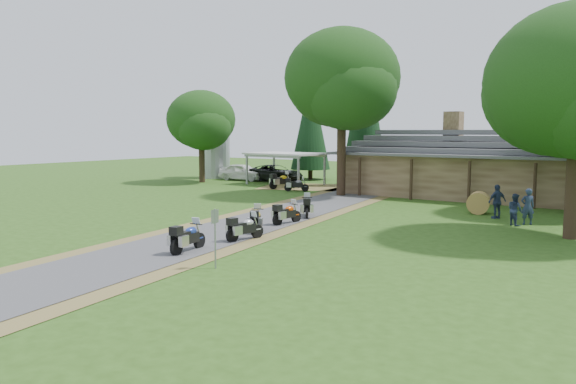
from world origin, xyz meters
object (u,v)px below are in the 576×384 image
Objects in this scene: motorcycle_carport_a at (281,180)px; hay_bale at (479,203)px; carport at (285,169)px; motorcycle_carport_b at (297,184)px; car_dark_suv at (275,169)px; motorcycle_row_d at (287,212)px; motorcycle_row_c at (256,219)px; motorcycle_row_e at (307,206)px; car_white_sedan at (243,170)px; silo at (214,147)px; lodge at (489,163)px; motorcycle_row_a at (188,236)px; motorcycle_row_b at (245,227)px.

motorcycle_carport_a is 18.25m from hay_bale.
carport is 3.82× the size of motorcycle_carport_b.
car_dark_suv reaches higher than motorcycle_carport_a.
carport is 3.70× the size of motorcycle_row_d.
hay_bale is at bearing -61.37° from motorcycle_row_c.
motorcycle_row_c is 2.62m from motorcycle_row_d.
motorcycle_row_e is at bearing -25.81° from motorcycle_row_c.
motorcycle_carport_a is at bearing -124.65° from car_white_sedan.
hay_bale reaches higher than motorcycle_carport_b.
silo reaches higher than car_white_sedan.
carport reaches higher than motorcycle_row_d.
car_white_sedan reaches higher than hay_bale.
car_white_sedan is at bearing 159.87° from hay_bale.
motorcycle_carport_a is 1.22× the size of motorcycle_carport_b.
silo is at bearing 94.49° from car_dark_suv.
car_dark_suv is at bearing 155.41° from hay_bale.
motorcycle_row_d is at bearing -106.04° from lodge.
carport is 23.47m from motorcycle_row_c.
carport is at bearing 45.96° from motorcycle_carport_a.
silo is 1.03× the size of car_dark_suv.
hay_bale reaches higher than motorcycle_row_d.
lodge reaches higher than motorcycle_carport_a.
car_dark_suv is at bearing 0.26° from silo.
silo reaches higher than car_dark_suv.
motorcycle_row_a is 1.02× the size of motorcycle_row_c.
motorcycle_row_a is 1.00× the size of motorcycle_row_e.
motorcycle_row_a is at bearing -100.00° from lodge.
motorcycle_carport_a is at bearing 0.82° from motorcycle_row_c.
carport is at bearing -107.36° from car_white_sedan.
lodge reaches higher than motorcycle_row_b.
carport is at bearing 43.82° from motorcycle_row_d.
carport is 18.94m from motorcycle_row_e.
motorcycle_carport_a is (-11.24, 21.97, 0.07)m from motorcycle_row_a.
car_dark_suv is 3.50× the size of motorcycle_row_d.
motorcycle_row_a is 18.13m from hay_bale.
motorcycle_row_d reaches higher than motorcycle_carport_b.
motorcycle_row_d is at bearing -138.09° from car_dark_suv.
motorcycle_row_e is at bearing 23.21° from motorcycle_row_b.
car_dark_suv is (-20.07, 1.47, -1.27)m from lodge.
silo is 5.05× the size of hay_bale.
car_white_sedan is at bearing 172.67° from carport.
hay_bale is at bearing -18.70° from silo.
motorcycle_row_e is at bearing -110.01° from lodge.
car_white_sedan is 2.95× the size of motorcycle_carport_a.
car_white_sedan is at bearing 107.66° from car_dark_suv.
silo is 10.58m from carport.
motorcycle_row_a is at bearing 153.61° from motorcycle_row_e.
motorcycle_carport_a is at bearing 43.57° from motorcycle_row_b.
hay_bale is at bearing -79.91° from motorcycle_row_e.
lodge is 11.75× the size of motorcycle_row_c.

